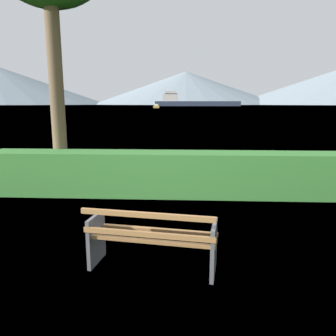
{
  "coord_description": "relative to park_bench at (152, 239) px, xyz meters",
  "views": [
    {
      "loc": [
        0.41,
        -4.02,
        2.14
      ],
      "look_at": [
        0.0,
        3.66,
        0.62
      ],
      "focal_mm": 35.12,
      "sensor_mm": 36.0,
      "label": 1
    }
  ],
  "objects": [
    {
      "name": "distant_hills",
      "position": [
        1.96,
        546.79,
        30.56
      ],
      "size": [
        960.87,
        393.93,
        64.67
      ],
      "color": "gray",
      "rests_on": "ground_plane"
    },
    {
      "name": "park_bench",
      "position": [
        0.0,
        0.0,
        0.0
      ],
      "size": [
        1.73,
        0.81,
        0.87
      ],
      "color": "olive",
      "rests_on": "ground_plane"
    },
    {
      "name": "water_surface",
      "position": [
        0.01,
        308.34,
        -0.42
      ],
      "size": [
        620.0,
        620.0,
        0.0
      ],
      "primitive_type": "plane",
      "color": "slate",
      "rests_on": "ground_plane"
    },
    {
      "name": "cargo_ship_large",
      "position": [
        4.26,
        254.24,
        2.75
      ],
      "size": [
        65.69,
        11.94,
        11.36
      ],
      "color": "#2D384C",
      "rests_on": "water_surface"
    },
    {
      "name": "ground_plane",
      "position": [
        0.01,
        0.06,
        -0.42
      ],
      "size": [
        1400.0,
        1400.0,
        0.0
      ],
      "primitive_type": "plane",
      "color": "#567A38"
    },
    {
      "name": "hedge_row",
      "position": [
        0.01,
        3.6,
        0.09
      ],
      "size": [
        8.41,
        0.86,
        1.02
      ],
      "primitive_type": "cube",
      "color": "#387A33",
      "rests_on": "ground_plane"
    },
    {
      "name": "fishing_boat_near",
      "position": [
        -13.04,
        147.22,
        0.24
      ],
      "size": [
        3.3,
        7.31,
        1.83
      ],
      "color": "gold",
      "rests_on": "water_surface"
    }
  ]
}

